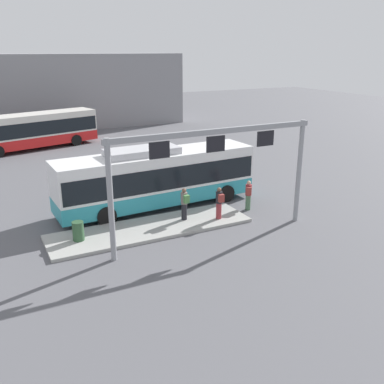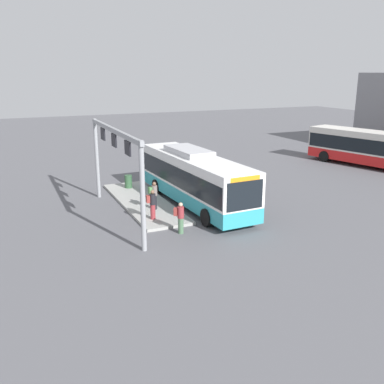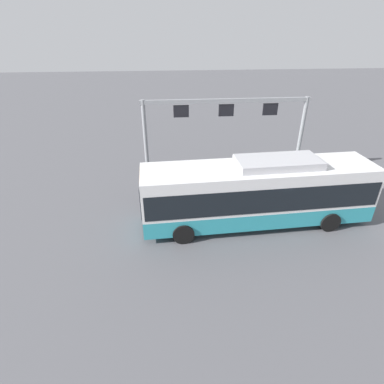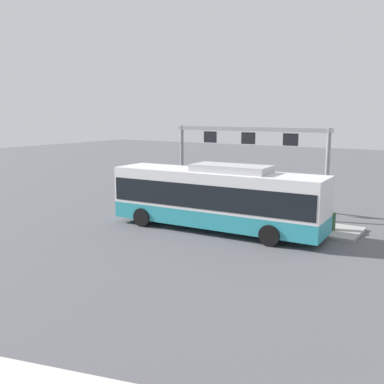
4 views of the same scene
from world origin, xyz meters
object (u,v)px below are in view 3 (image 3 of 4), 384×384
at_px(person_waiting_mid, 237,180).
at_px(trash_bin, 325,182).
at_px(person_boarding, 208,176).
at_px(bus_main, 258,191).
at_px(person_waiting_near, 170,185).

xyz_separation_m(person_waiting_mid, trash_bin, (-5.39, -0.04, -0.44)).
distance_m(person_boarding, person_waiting_mid, 1.77).
distance_m(person_waiting_mid, trash_bin, 5.41).
relative_size(bus_main, person_waiting_mid, 6.78).
bearing_deg(person_waiting_mid, bus_main, 4.14).
distance_m(person_boarding, person_waiting_near, 2.40).
relative_size(bus_main, person_waiting_near, 6.78).
height_order(person_boarding, person_waiting_near, person_boarding).
distance_m(bus_main, person_waiting_mid, 2.91).
height_order(bus_main, person_waiting_near, bus_main).
distance_m(person_waiting_near, person_waiting_mid, 3.92).
bearing_deg(person_boarding, person_waiting_near, -67.65).
height_order(person_waiting_near, trash_bin, person_waiting_near).
bearing_deg(person_boarding, trash_bin, 89.48).
bearing_deg(bus_main, trash_bin, -153.36).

